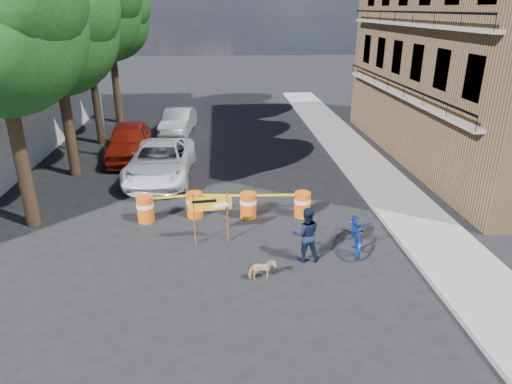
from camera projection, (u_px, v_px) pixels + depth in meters
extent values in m
plane|color=black|center=(237.00, 245.00, 14.11)|extent=(120.00, 120.00, 0.00)
cube|color=gray|center=(372.00, 172.00, 20.09)|extent=(2.40, 40.00, 0.15)
cube|color=#876244|center=(498.00, 28.00, 20.15)|extent=(8.00, 16.00, 12.00)
cylinder|color=#332316|center=(20.00, 153.00, 14.49)|extent=(0.44, 0.44, 5.04)
cylinder|color=#332316|center=(68.00, 121.00, 19.17)|extent=(0.44, 0.44, 4.76)
sphere|color=#164614|center=(54.00, 32.00, 17.82)|extent=(5.00, 5.00, 5.00)
sphere|color=#164614|center=(70.00, 8.00, 17.11)|extent=(3.75, 3.75, 3.75)
sphere|color=#164614|center=(43.00, 48.00, 18.60)|extent=(3.50, 3.50, 3.50)
cylinder|color=#332316|center=(96.00, 94.00, 23.68)|extent=(0.44, 0.44, 5.32)
sphere|color=#164614|center=(85.00, 11.00, 22.18)|extent=(5.40, 5.40, 5.40)
sphere|color=#164614|center=(74.00, 27.00, 23.03)|extent=(3.78, 3.78, 3.78)
cylinder|color=#332316|center=(116.00, 83.00, 28.37)|extent=(0.44, 0.44, 4.93)
sphere|color=#164614|center=(109.00, 20.00, 26.98)|extent=(4.80, 4.80, 4.80)
sphere|color=#164614|center=(120.00, 3.00, 26.27)|extent=(3.60, 3.60, 3.60)
sphere|color=#164614|center=(100.00, 32.00, 27.75)|extent=(3.36, 3.36, 3.36)
cylinder|color=gray|center=(97.00, 74.00, 20.93)|extent=(0.16, 0.16, 8.00)
cylinder|color=#DB630C|center=(145.00, 209.00, 15.51)|extent=(0.56, 0.56, 0.90)
cylinder|color=white|center=(145.00, 205.00, 15.45)|extent=(0.58, 0.58, 0.14)
cylinder|color=#DB630C|center=(195.00, 205.00, 15.86)|extent=(0.56, 0.56, 0.90)
cylinder|color=white|center=(194.00, 201.00, 15.81)|extent=(0.58, 0.58, 0.14)
cylinder|color=#DB630C|center=(248.00, 205.00, 15.81)|extent=(0.56, 0.56, 0.90)
cylinder|color=white|center=(248.00, 201.00, 15.76)|extent=(0.58, 0.58, 0.14)
cylinder|color=#DB630C|center=(302.00, 204.00, 15.88)|extent=(0.56, 0.56, 0.90)
cylinder|color=white|center=(302.00, 201.00, 15.83)|extent=(0.58, 0.58, 0.14)
cylinder|color=#592D19|center=(194.00, 220.00, 13.85)|extent=(0.05, 0.05, 1.66)
cylinder|color=#592D19|center=(227.00, 217.00, 14.03)|extent=(0.05, 0.05, 1.66)
cube|color=orange|center=(210.00, 203.00, 13.75)|extent=(1.29, 0.17, 0.46)
cube|color=white|center=(219.00, 206.00, 13.80)|extent=(0.37, 0.05, 0.11)
cone|color=white|center=(227.00, 205.00, 13.85)|extent=(0.23, 0.26, 0.24)
cube|color=black|center=(204.00, 201.00, 13.66)|extent=(0.73, 0.09, 0.09)
imported|color=black|center=(306.00, 234.00, 12.98)|extent=(0.82, 0.64, 1.65)
imported|color=#123096|center=(359.00, 215.00, 13.58)|extent=(0.96, 1.25, 2.15)
imported|color=tan|center=(262.00, 270.00, 12.18)|extent=(0.76, 0.44, 0.60)
imported|color=white|center=(160.00, 161.00, 19.34)|extent=(2.78, 5.63, 1.53)
imported|color=maroon|center=(129.00, 141.00, 21.92)|extent=(2.46, 5.17, 1.71)
imported|color=silver|center=(178.00, 122.00, 26.31)|extent=(1.99, 4.48, 1.43)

